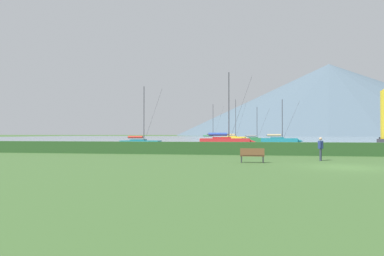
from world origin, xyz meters
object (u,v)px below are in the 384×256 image
(park_bench_under_tree, at_px, (252,155))
(sailboat_slip_1, at_px, (255,140))
(sailboat_slip_8, at_px, (280,140))
(person_seated_viewer, at_px, (321,147))
(sailboat_slip_2, at_px, (234,138))
(sailboat_slip_0, at_px, (141,143))
(sailboat_slip_3, at_px, (211,139))
(sailboat_slip_4, at_px, (225,141))
(dock_crane, at_px, (384,120))

(park_bench_under_tree, bearing_deg, sailboat_slip_1, 88.63)
(sailboat_slip_8, relative_size, person_seated_viewer, 5.09)
(sailboat_slip_2, height_order, sailboat_slip_8, sailboat_slip_2)
(sailboat_slip_0, bearing_deg, sailboat_slip_2, 79.58)
(sailboat_slip_3, height_order, park_bench_under_tree, sailboat_slip_3)
(sailboat_slip_4, bearing_deg, sailboat_slip_3, 96.91)
(sailboat_slip_3, xyz_separation_m, sailboat_slip_4, (6.17, -32.59, 0.17))
(person_seated_viewer, bearing_deg, sailboat_slip_3, 118.98)
(sailboat_slip_1, bearing_deg, dock_crane, -1.78)
(sailboat_slip_0, height_order, person_seated_viewer, sailboat_slip_0)
(sailboat_slip_2, relative_size, person_seated_viewer, 7.16)
(sailboat_slip_3, distance_m, sailboat_slip_4, 33.17)
(person_seated_viewer, bearing_deg, park_bench_under_tree, -136.21)
(sailboat_slip_3, xyz_separation_m, park_bench_under_tree, (10.46, -63.23, -0.03))
(sailboat_slip_2, bearing_deg, park_bench_under_tree, -78.30)
(sailboat_slip_2, relative_size, sailboat_slip_8, 1.41)
(sailboat_slip_1, distance_m, sailboat_slip_4, 28.08)
(sailboat_slip_4, xyz_separation_m, park_bench_under_tree, (4.29, -30.64, -0.20))
(sailboat_slip_0, relative_size, park_bench_under_tree, 5.63)
(sailboat_slip_2, distance_m, sailboat_slip_3, 16.81)
(sailboat_slip_3, bearing_deg, park_bench_under_tree, -83.50)
(sailboat_slip_1, bearing_deg, sailboat_slip_0, -117.41)
(sailboat_slip_2, xyz_separation_m, dock_crane, (33.09, -21.72, 4.24))
(sailboat_slip_0, xyz_separation_m, sailboat_slip_4, (11.96, 4.43, 0.16))
(sailboat_slip_4, distance_m, sailboat_slip_8, 17.19)
(sailboat_slip_8, bearing_deg, sailboat_slip_3, 134.74)
(sailboat_slip_3, bearing_deg, person_seated_viewer, -78.84)
(sailboat_slip_1, height_order, sailboat_slip_8, sailboat_slip_8)
(sailboat_slip_2, height_order, person_seated_viewer, sailboat_slip_2)
(sailboat_slip_8, bearing_deg, person_seated_viewer, -85.56)
(sailboat_slip_2, xyz_separation_m, sailboat_slip_4, (1.58, -48.77, 0.05))
(sailboat_slip_0, xyz_separation_m, sailboat_slip_3, (5.79, 37.02, -0.00))
(sailboat_slip_4, relative_size, person_seated_viewer, 6.85)
(sailboat_slip_2, distance_m, dock_crane, 39.81)
(sailboat_slip_8, bearing_deg, park_bench_under_tree, -91.51)
(sailboat_slip_1, relative_size, park_bench_under_tree, 5.08)
(park_bench_under_tree, xyz_separation_m, person_seated_viewer, (4.72, 2.60, 0.44))
(sailboat_slip_1, distance_m, sailboat_slip_3, 11.70)
(sailboat_slip_4, height_order, sailboat_slip_8, sailboat_slip_4)
(sailboat_slip_2, xyz_separation_m, park_bench_under_tree, (5.87, -79.40, -0.14))
(sailboat_slip_0, distance_m, sailboat_slip_4, 12.75)
(park_bench_under_tree, distance_m, person_seated_viewer, 5.40)
(sailboat_slip_8, bearing_deg, dock_crane, 33.42)
(sailboat_slip_3, xyz_separation_m, sailboat_slip_8, (15.21, -17.97, 0.08))
(sailboat_slip_8, bearing_deg, sailboat_slip_0, -133.30)
(park_bench_under_tree, bearing_deg, sailboat_slip_3, 98.20)
(sailboat_slip_0, bearing_deg, park_bench_under_tree, -57.58)
(sailboat_slip_3, bearing_deg, dock_crane, -11.27)
(person_seated_viewer, bearing_deg, sailboat_slip_0, 146.53)
(sailboat_slip_1, height_order, sailboat_slip_2, sailboat_slip_2)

